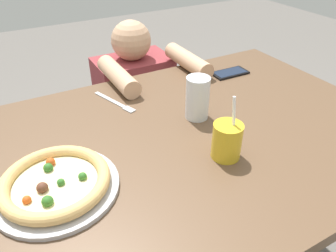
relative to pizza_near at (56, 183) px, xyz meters
The scene contains 7 objects.
dining_table 0.40m from the pizza_near, ahead, with size 1.37×0.91×0.75m.
pizza_near is the anchor object (origin of this frame).
drink_cup_colored 0.44m from the pizza_near, 11.90° to the right, with size 0.08×0.08×0.18m.
water_cup_clear 0.49m from the pizza_near, 13.79° to the left, with size 0.08×0.08×0.14m.
fork 0.43m from the pizza_near, 49.64° to the left, with size 0.08×0.20×0.00m.
cell_phone 0.84m from the pizza_near, 22.97° to the left, with size 0.15×0.08×0.01m.
diner_seated 0.91m from the pizza_near, 53.81° to the left, with size 0.38×0.51×0.92m.
Camera 1 is at (-0.42, -0.67, 1.31)m, focal length 34.62 mm.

